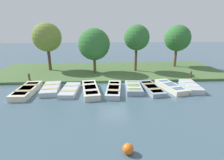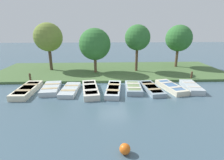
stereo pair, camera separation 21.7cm
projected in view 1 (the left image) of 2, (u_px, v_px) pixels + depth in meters
ground_plane at (113, 87)px, 14.49m from camera, size 80.00×80.00×0.00m
shore_bank at (110, 71)px, 19.22m from camera, size 8.00×24.00×0.22m
dock_walkway at (112, 80)px, 15.95m from camera, size 1.12×18.70×0.18m
rowboat_0 at (27, 90)px, 13.09m from camera, size 3.48×1.24×0.44m
rowboat_1 at (51, 89)px, 13.51m from camera, size 2.86×1.50×0.39m
rowboat_2 at (70, 90)px, 13.31m from camera, size 2.96×1.28×0.34m
rowboat_3 at (90, 90)px, 13.24m from camera, size 3.68×1.59×0.44m
rowboat_4 at (114, 89)px, 13.34m from camera, size 3.55×1.45×0.39m
rowboat_5 at (133, 88)px, 13.68m from camera, size 2.70×1.35×0.41m
rowboat_6 at (151, 88)px, 13.73m from camera, size 3.35×1.45×0.33m
rowboat_7 at (171, 87)px, 13.91m from camera, size 3.28×1.76×0.41m
rowboat_8 at (191, 86)px, 13.93m from camera, size 2.84×1.33×0.43m
mooring_post_near at (29, 78)px, 15.36m from camera, size 0.17×0.17×0.86m
mooring_post_far at (191, 75)px, 16.17m from camera, size 0.17×0.17×0.86m
buoy at (128, 149)px, 6.87m from camera, size 0.44×0.44×0.44m
park_tree_far_left at (47, 37)px, 18.07m from camera, size 2.95×2.95×5.19m
park_tree_left at (94, 44)px, 17.34m from camera, size 3.15×3.15×4.66m
park_tree_center at (137, 38)px, 17.79m from camera, size 2.59×2.59×4.99m
park_tree_right at (177, 38)px, 19.85m from camera, size 2.94×2.94×4.97m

